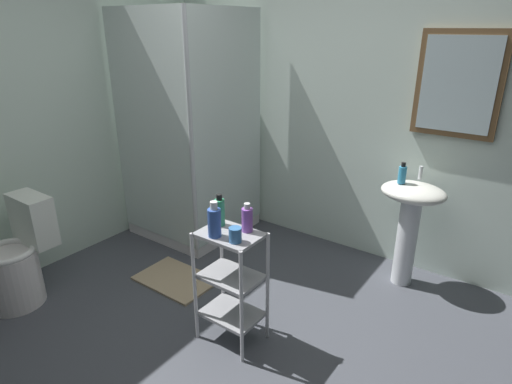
{
  "coord_description": "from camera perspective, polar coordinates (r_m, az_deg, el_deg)",
  "views": [
    {
      "loc": [
        1.4,
        -1.43,
        1.86
      ],
      "look_at": [
        -0.25,
        0.85,
        0.75
      ],
      "focal_mm": 29.8,
      "sensor_mm": 36.0,
      "label": 1
    }
  ],
  "objects": [
    {
      "name": "ground_plane",
      "position": [
        2.74,
        -6.71,
        -21.76
      ],
      "size": [
        4.2,
        4.2,
        0.02
      ],
      "primitive_type": "cube",
      "color": "#464851"
    },
    {
      "name": "wall_back",
      "position": [
        3.61,
        12.97,
        11.28
      ],
      "size": [
        4.2,
        0.14,
        2.5
      ],
      "color": "silver",
      "rests_on": "ground_plane"
    },
    {
      "name": "wall_left",
      "position": [
        3.6,
        -30.31,
        8.85
      ],
      "size": [
        0.1,
        4.2,
        2.5
      ],
      "primitive_type": "cube",
      "color": "silver",
      "rests_on": "ground_plane"
    },
    {
      "name": "shower_stall",
      "position": [
        3.95,
        -8.36,
        0.55
      ],
      "size": [
        0.92,
        0.92,
        2.0
      ],
      "color": "white",
      "rests_on": "ground_plane"
    },
    {
      "name": "pedestal_sink",
      "position": [
        3.3,
        20.0,
        -2.73
      ],
      "size": [
        0.46,
        0.37,
        0.81
      ],
      "color": "white",
      "rests_on": "ground_plane"
    },
    {
      "name": "sink_faucet",
      "position": [
        3.31,
        21.22,
        2.42
      ],
      "size": [
        0.03,
        0.03,
        0.1
      ],
      "primitive_type": "cylinder",
      "color": "silver",
      "rests_on": "pedestal_sink"
    },
    {
      "name": "toilet",
      "position": [
        3.45,
        -29.34,
        -8.1
      ],
      "size": [
        0.37,
        0.49,
        0.76
      ],
      "color": "white",
      "rests_on": "ground_plane"
    },
    {
      "name": "storage_cart",
      "position": [
        2.62,
        -3.39,
        -11.49
      ],
      "size": [
        0.38,
        0.28,
        0.74
      ],
      "color": "silver",
      "rests_on": "ground_plane"
    },
    {
      "name": "hand_soap_bottle",
      "position": [
        3.18,
        19.04,
        2.27
      ],
      "size": [
        0.06,
        0.06,
        0.15
      ],
      "color": "#389ED1",
      "rests_on": "pedestal_sink"
    },
    {
      "name": "body_wash_bottle_green",
      "position": [
        2.53,
        -4.91,
        -2.65
      ],
      "size": [
        0.06,
        0.06,
        0.2
      ],
      "color": "#309562",
      "rests_on": "storage_cart"
    },
    {
      "name": "shampoo_bottle_blue",
      "position": [
        2.4,
        -5.61,
        -3.97
      ],
      "size": [
        0.08,
        0.08,
        0.21
      ],
      "color": "#3459B0",
      "rests_on": "storage_cart"
    },
    {
      "name": "conditioner_bottle_purple",
      "position": [
        2.45,
        -1.2,
        -3.66
      ],
      "size": [
        0.06,
        0.06,
        0.17
      ],
      "color": "purple",
      "rests_on": "storage_cart"
    },
    {
      "name": "rinse_cup",
      "position": [
        2.35,
        -2.81,
        -5.76
      ],
      "size": [
        0.07,
        0.07,
        0.09
      ],
      "primitive_type": "cylinder",
      "color": "#3870B2",
      "rests_on": "storage_cart"
    },
    {
      "name": "bath_mat",
      "position": [
        3.45,
        -10.69,
        -11.43
      ],
      "size": [
        0.6,
        0.4,
        0.02
      ],
      "primitive_type": "cube",
      "color": "tan",
      "rests_on": "ground_plane"
    }
  ]
}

